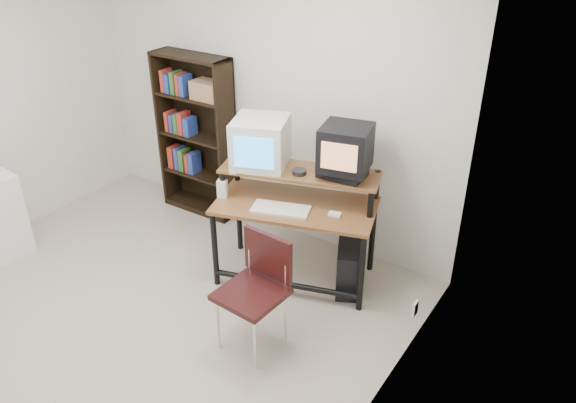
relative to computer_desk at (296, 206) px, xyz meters
The scene contains 16 objects.
floor 1.73m from the computer_desk, 120.23° to the right, with size 4.00×4.00×0.01m, color #BCAF9C.
back_wall 1.18m from the computer_desk, 141.67° to the left, with size 4.00×0.01×2.60m, color silver.
right_wall 1.92m from the computer_desk, 48.72° to the right, with size 0.01×4.00×2.60m, color silver.
computer_desk is the anchor object (origin of this frame).
crt_monitor 0.61m from the computer_desk, behind, with size 0.57×0.57×0.41m.
vcr 0.48m from the computer_desk, 32.23° to the left, with size 0.36×0.26×0.08m, color black.
crt_tv 0.66m from the computer_desk, 32.96° to the left, with size 0.46×0.45×0.36m.
cd_spindle 0.30m from the computer_desk, 90.06° to the left, with size 0.12×0.12×0.05m, color #26262B.
keyboard 0.19m from the computer_desk, 101.21° to the right, with size 0.47×0.21×0.04m, color silver.
mousepad 0.38m from the computer_desk, ahead, with size 0.22×0.18×0.01m, color black.
mouse 0.38m from the computer_desk, ahead, with size 0.10×0.06×0.03m, color white.
desk_speaker 0.64m from the computer_desk, 155.94° to the right, with size 0.08×0.07×0.17m, color silver.
pc_tower 0.69m from the computer_desk, 12.47° to the left, with size 0.20×0.45×0.42m, color black.
school_chair 0.89m from the computer_desk, 75.80° to the right, with size 0.47×0.47×0.88m.
bookshelf 1.59m from the computer_desk, 162.17° to the left, with size 0.83×0.29×1.66m.
wall_outlet 1.27m from the computer_desk, 10.44° to the right, with size 0.02×0.08×0.12m, color beige.
Camera 1 is at (3.00, -2.08, 2.99)m, focal length 35.00 mm.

